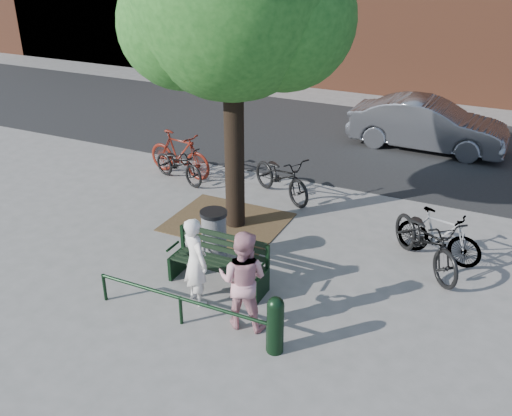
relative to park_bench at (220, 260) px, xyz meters
The scene contains 16 objects.
ground 0.49m from the park_bench, 90.00° to the right, with size 90.00×90.00×0.00m, color gray.
dirt_pit 2.39m from the park_bench, 115.24° to the left, with size 2.40×2.00×0.02m, color brown.
road 8.43m from the park_bench, 90.00° to the left, with size 40.00×7.00×0.01m, color black.
park_bench is the anchor object (origin of this frame).
guard_railing 1.28m from the park_bench, 90.00° to the right, with size 3.06×0.06×0.51m.
street_tree 4.54m from the park_bench, 109.38° to the left, with size 4.20×3.80×6.50m.
person_left 0.71m from the park_bench, 97.88° to the right, with size 0.57×0.37×1.55m, color white.
person_right 1.28m from the park_bench, 44.17° to the right, with size 0.80×0.62×1.64m, color #CD8D96.
bollard 2.03m from the park_bench, 37.84° to the right, with size 0.25×0.25×0.95m.
litter_bin 0.79m from the park_bench, 126.27° to the left, with size 0.50×0.50×1.03m.
bicycle_a 4.78m from the park_bench, 131.08° to the left, with size 0.60×1.72×0.90m, color black.
bicycle_b 5.15m from the park_bench, 130.19° to the left, with size 0.54×1.91×1.15m, color #5C160D.
bicycle_c 3.84m from the park_bench, 97.11° to the left, with size 0.70×2.00×1.05m, color black.
bicycle_d 4.14m from the park_bench, 37.50° to the left, with size 0.46×1.64×0.99m, color gray.
bicycle_e 3.77m from the park_bench, 34.25° to the left, with size 0.74×2.13×1.12m, color black.
parked_car 8.87m from the park_bench, 77.49° to the left, with size 1.51×4.32×1.42m, color slate.
Camera 1 is at (4.23, -7.31, 5.59)m, focal length 40.00 mm.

